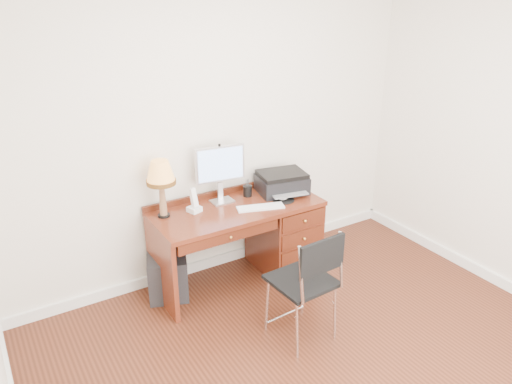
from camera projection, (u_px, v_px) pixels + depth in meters
ground at (334, 372)px, 3.56m from camera, size 4.00×4.00×0.00m
room_shell at (284, 319)px, 4.03m from camera, size 4.00×4.00×4.00m
desk at (267, 232)px, 4.65m from camera, size 1.50×0.67×0.75m
monitor at (220, 167)px, 4.35m from camera, size 0.45×0.17×0.51m
keyboard at (260, 207)px, 4.33m from camera, size 0.43×0.23×0.02m
mouse_pad at (283, 199)px, 4.48m from camera, size 0.20×0.20×0.04m
printer at (282, 182)px, 4.63m from camera, size 0.49×0.42×0.19m
leg_lamp at (161, 176)px, 4.04m from camera, size 0.24×0.24×0.49m
phone at (194, 205)px, 4.24m from camera, size 0.13×0.13×0.21m
pen_cup at (248, 191)px, 4.55m from camera, size 0.08×0.08×0.10m
chair at (308, 277)px, 3.67m from camera, size 0.46×0.46×0.93m
equipment_box at (168, 276)px, 4.35m from camera, size 0.43×0.43×0.39m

